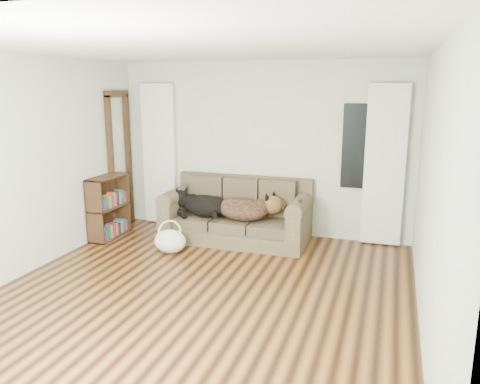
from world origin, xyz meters
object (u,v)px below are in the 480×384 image
(sofa, at_px, (236,210))
(dog_shepherd, at_px, (247,210))
(tote_bag, at_px, (170,242))
(bookshelf, at_px, (109,205))
(dog_black_lab, at_px, (202,207))

(sofa, height_order, dog_shepherd, sofa)
(tote_bag, height_order, bookshelf, bookshelf)
(sofa, height_order, dog_black_lab, sofa)
(dog_shepherd, distance_m, bookshelf, 2.08)
(sofa, xyz_separation_m, bookshelf, (-1.85, -0.47, 0.05))
(dog_shepherd, xyz_separation_m, tote_bag, (-0.87, -0.73, -0.33))
(tote_bag, bearing_deg, dog_black_lab, 77.66)
(dog_black_lab, height_order, tote_bag, dog_black_lab)
(dog_black_lab, xyz_separation_m, bookshelf, (-1.34, -0.41, 0.02))
(tote_bag, bearing_deg, dog_shepherd, 40.12)
(sofa, height_order, bookshelf, bookshelf)
(sofa, relative_size, tote_bag, 4.71)
(dog_black_lab, xyz_separation_m, dog_shepherd, (0.70, -0.02, 0.01))
(sofa, bearing_deg, tote_bag, -129.57)
(sofa, xyz_separation_m, dog_shepherd, (0.20, -0.08, 0.04))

